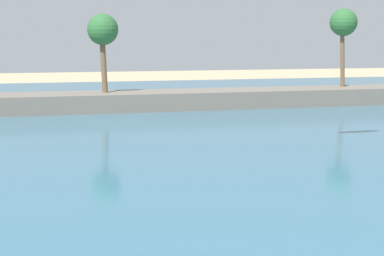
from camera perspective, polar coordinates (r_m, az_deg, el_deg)
The scene contains 2 objects.
sea at distance 55.43m, azimuth -12.43°, elevation 0.83°, with size 220.00×90.49×0.06m, color #386B84.
palm_headland at distance 60.42m, azimuth -15.78°, elevation 4.20°, with size 103.33×6.15×13.34m.
Camera 1 is at (-2.23, -0.55, 7.12)m, focal length 57.47 mm.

